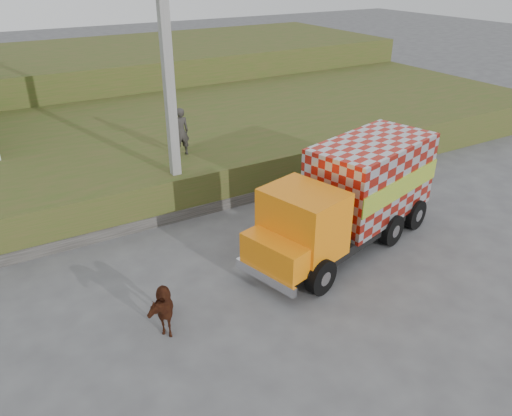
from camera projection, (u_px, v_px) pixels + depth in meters
ground at (272, 267)px, 14.61m from camera, size 120.00×120.00×0.00m
embankment at (151, 144)px, 21.97m from camera, size 40.00×12.00×1.50m
embankment_far at (83, 76)px, 30.86m from camera, size 40.00×12.00×3.00m
retaining_strip at (156, 219)px, 16.85m from camera, size 16.00×0.50×0.40m
utility_pole at (170, 99)px, 15.86m from camera, size 1.20×0.30×8.00m
cargo_truck at (352, 195)px, 15.24m from camera, size 7.31×3.94×3.11m
cow at (159, 306)px, 11.99m from camera, size 0.98×1.55×1.21m
pedestrian at (180, 132)px, 18.25m from camera, size 0.67×0.46×1.78m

